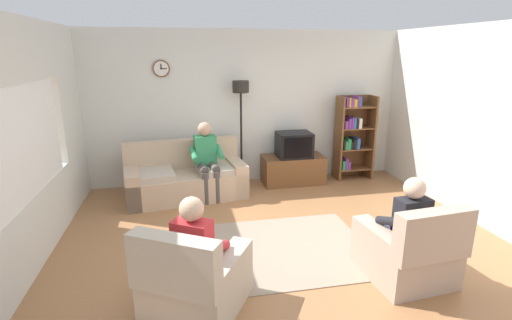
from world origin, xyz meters
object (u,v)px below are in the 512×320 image
object	(u,v)px
tv_stand	(293,169)
bookshelf	(352,135)
floor_lamp	(241,104)
person_in_right_armchair	(405,222)
person_on_couch	(207,156)
armchair_near_bookshelf	(407,253)
armchair_near_window	(195,282)
tv	(294,145)
couch	(186,178)
person_in_left_armchair	(198,246)

from	to	relation	value
tv_stand	bookshelf	size ratio (longest dim) A/B	0.71
floor_lamp	person_in_right_armchair	xyz separation A→B (m)	(1.22, -3.18, -0.85)
floor_lamp	person_in_right_armchair	bearing A→B (deg)	-68.94
tv_stand	floor_lamp	xyz separation A→B (m)	(-0.93, 0.10, 1.20)
person_on_couch	person_in_right_armchair	bearing A→B (deg)	-54.77
bookshelf	armchair_near_bookshelf	xyz separation A→B (m)	(-0.85, -3.24, -0.54)
floor_lamp	armchair_near_window	distance (m)	3.69
person_on_couch	bookshelf	bearing A→B (deg)	10.31
tv	tv_stand	bearing A→B (deg)	90.00
couch	tv_stand	size ratio (longest dim) A/B	1.82
person_in_right_armchair	person_in_left_armchair	bearing A→B (deg)	-177.32
bookshelf	armchair_near_bookshelf	size ratio (longest dim) A/B	1.64
armchair_near_bookshelf	person_in_right_armchair	xyz separation A→B (m)	(-0.01, 0.09, 0.32)
tv	person_on_couch	world-z (taller)	person_on_couch
tv_stand	person_in_right_armchair	world-z (taller)	person_in_right_armchair
armchair_near_bookshelf	tv	bearing A→B (deg)	95.44
tv	person_in_left_armchair	bearing A→B (deg)	-120.64
couch	floor_lamp	xyz separation A→B (m)	(1.00, 0.42, 1.14)
armchair_near_bookshelf	person_in_left_armchair	size ratio (longest dim) A/B	0.85
armchair_near_window	person_in_right_armchair	xyz separation A→B (m)	(2.21, 0.18, 0.32)
armchair_near_window	person_in_right_armchair	size ratio (longest dim) A/B	1.04
armchair_near_bookshelf	person_on_couch	bearing A→B (deg)	124.46
floor_lamp	person_in_left_armchair	distance (m)	3.51
armchair_near_window	armchair_near_bookshelf	world-z (taller)	same
couch	bookshelf	world-z (taller)	bookshelf
floor_lamp	tv	bearing A→B (deg)	-7.53
bookshelf	person_on_couch	xyz separation A→B (m)	(-2.73, -0.50, -0.13)
floor_lamp	person_in_left_armchair	world-z (taller)	floor_lamp
bookshelf	floor_lamp	distance (m)	2.17
tv	person_on_couch	xyz separation A→B (m)	(-1.58, -0.40, -0.02)
armchair_near_window	tv_stand	bearing A→B (deg)	59.56
armchair_near_window	person_on_couch	bearing A→B (deg)	83.29
bookshelf	person_in_left_armchair	world-z (taller)	bookshelf
armchair_near_bookshelf	person_in_right_armchair	world-z (taller)	person_in_right_armchair
tv_stand	armchair_near_window	bearing A→B (deg)	-120.44
person_in_left_armchair	tv	bearing A→B (deg)	59.36
couch	floor_lamp	bearing A→B (deg)	22.64
couch	armchair_near_window	xyz separation A→B (m)	(0.02, -2.94, -0.02)
couch	tv_stand	xyz separation A→B (m)	(1.93, 0.32, -0.06)
tv_stand	floor_lamp	world-z (taller)	floor_lamp
armchair_near_bookshelf	couch	bearing A→B (deg)	128.08
tv	person_on_couch	distance (m)	1.63
bookshelf	armchair_near_bookshelf	bearing A→B (deg)	-104.66
person_on_couch	couch	bearing A→B (deg)	162.77
couch	tv_stand	distance (m)	1.96
person_in_left_armchair	floor_lamp	bearing A→B (deg)	74.06
couch	person_in_left_armchair	world-z (taller)	person_in_left_armchair
couch	person_in_right_armchair	xyz separation A→B (m)	(2.23, -2.76, 0.29)
tv	armchair_near_window	xyz separation A→B (m)	(-1.92, -3.23, -0.43)
person_in_left_armchair	armchair_near_window	bearing A→B (deg)	-120.45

